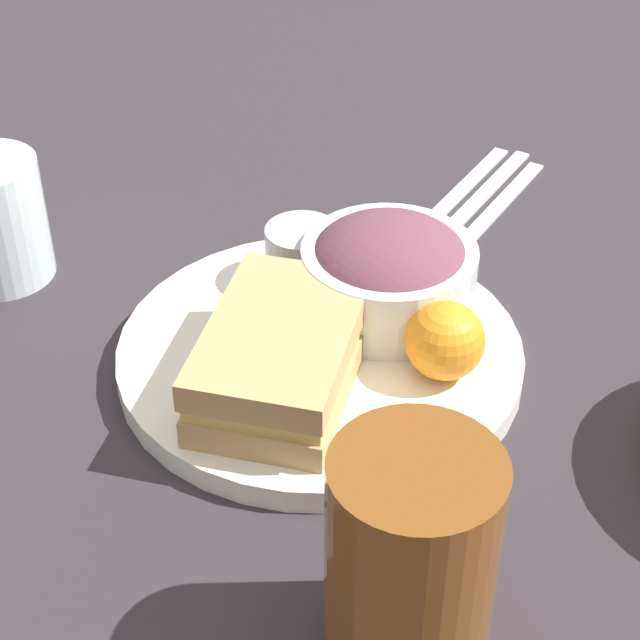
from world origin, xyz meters
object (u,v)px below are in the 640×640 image
Objects in this scene: spoon at (500,203)px; salad_bowl at (389,271)px; knife at (479,197)px; sandwich at (282,355)px; dressing_cup at (302,255)px; drink_glass at (411,561)px; fork at (459,191)px; plate at (320,355)px.

salad_bowl is at bearing 179.78° from spoon.
knife is 0.02m from spoon.
sandwich is 0.81× the size of knife.
sandwich is 0.94× the size of spoon.
sandwich is 1.24× the size of salad_bowl.
dressing_cup is (-0.11, -0.03, -0.00)m from sandwich.
fork is at bearing -169.96° from drink_glass.
dressing_cup is 0.20m from knife.
drink_glass reaches higher than salad_bowl.
salad_bowl is 0.65× the size of knife.
dressing_cup reaches higher than knife.
dressing_cup is at bearing 170.70° from fork.
plate is 0.06m from sandwich.
fork is (-0.19, 0.01, -0.04)m from salad_bowl.
dressing_cup is (-0.01, -0.07, -0.01)m from salad_bowl.
dressing_cup is 0.41× the size of drink_glass.
fork is 0.95× the size of knife.
drink_glass is at bearing -159.93° from knife.
spoon is (0.00, 0.02, 0.00)m from knife.
salad_bowl is 0.68× the size of fork.
plate is 0.08m from dressing_cup.
sandwich is at bearing -179.79° from knife.
plate is 0.24m from spoon.
fork is (-0.18, 0.07, -0.03)m from dressing_cup.
plate is at bearing -28.93° from salad_bowl.
knife is at bearing -172.17° from drink_glass.
salad_bowl is at bearing 158.83° from sandwich.
spoon is (-0.17, 0.11, -0.03)m from dressing_cup.
salad_bowl is 0.07m from dressing_cup.
knife is at bearing 167.97° from sandwich.
salad_bowl is 0.25m from drink_glass.
sandwich is (0.04, -0.01, 0.03)m from plate.
sandwich is at bearing 14.03° from dressing_cup.
drink_glass reaches higher than fork.
knife is at bearing 167.76° from plate.
spoon is (-0.18, 0.04, -0.04)m from salad_bowl.
sandwich is at bearing -140.35° from drink_glass.
plate is 0.07m from salad_bowl.
salad_bowl is at bearing 151.07° from plate.
drink_glass reaches higher than plate.
sandwich is 0.29m from knife.
plate is 1.47× the size of knife.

